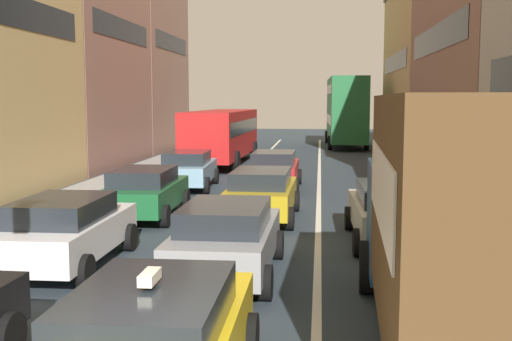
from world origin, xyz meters
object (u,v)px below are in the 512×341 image
object	(u,v)px
sedan_left_lane_third	(145,191)
bus_mid_queue_primary	(222,132)
sedan_right_lane_behind_truck	(391,211)
removalist_box_truck	(470,218)
wagon_left_lane_second	(66,230)
coupe_centre_lane_fourth	(274,169)
bus_far_queue_secondary	(346,108)
hatchback_centre_lane_third	(262,193)
sedan_centre_lane_second	(226,237)
sedan_left_lane_fourth	(188,169)

from	to	relation	value
sedan_left_lane_third	bus_mid_queue_primary	world-z (taller)	bus_mid_queue_primary
sedan_left_lane_third	sedan_right_lane_behind_truck	distance (m)	7.44
bus_mid_queue_primary	removalist_box_truck	bearing A→B (deg)	-162.85
wagon_left_lane_second	bus_mid_queue_primary	bearing A→B (deg)	-0.69
coupe_centre_lane_fourth	bus_far_queue_secondary	xyz separation A→B (m)	(3.67, 22.69, 2.03)
sedan_left_lane_third	bus_far_queue_secondary	world-z (taller)	bus_far_queue_secondary
hatchback_centre_lane_third	bus_far_queue_secondary	xyz separation A→B (m)	(3.56, 29.10, 2.03)
wagon_left_lane_second	sedan_left_lane_third	size ratio (longest dim) A/B	1.00
sedan_centre_lane_second	bus_mid_queue_primary	world-z (taller)	bus_mid_queue_primary
sedan_centre_lane_second	wagon_left_lane_second	world-z (taller)	same
wagon_left_lane_second	hatchback_centre_lane_third	distance (m)	6.70
sedan_left_lane_fourth	bus_mid_queue_primary	xyz separation A→B (m)	(-0.09, 9.44, 0.96)
sedan_left_lane_fourth	sedan_right_lane_behind_truck	xyz separation A→B (m)	(6.94, -8.87, 0.00)
removalist_box_truck	coupe_centre_lane_fourth	world-z (taller)	removalist_box_truck
removalist_box_truck	sedan_centre_lane_second	distance (m)	5.49
removalist_box_truck	sedan_right_lane_behind_truck	world-z (taller)	removalist_box_truck
sedan_right_lane_behind_truck	sedan_centre_lane_second	bearing A→B (deg)	131.63
sedan_centre_lane_second	hatchback_centre_lane_third	bearing A→B (deg)	-0.93
sedan_centre_lane_second	bus_mid_queue_primary	xyz separation A→B (m)	(-3.44, 21.66, 0.96)
sedan_left_lane_fourth	bus_far_queue_secondary	world-z (taller)	bus_far_queue_secondary
coupe_centre_lane_fourth	sedan_left_lane_fourth	world-z (taller)	same
bus_mid_queue_primary	sedan_left_lane_third	bearing A→B (deg)	-178.39
removalist_box_truck	bus_mid_queue_primary	distance (m)	26.47
sedan_centre_lane_second	bus_mid_queue_primary	bearing A→B (deg)	9.48
hatchback_centre_lane_third	sedan_right_lane_behind_truck	bearing A→B (deg)	-127.05
bus_mid_queue_primary	bus_far_queue_secondary	world-z (taller)	bus_far_queue_secondary
wagon_left_lane_second	sedan_left_lane_fourth	distance (m)	11.82
sedan_left_lane_third	bus_far_queue_secondary	xyz separation A→B (m)	(7.06, 29.12, 2.03)
sedan_right_lane_behind_truck	bus_mid_queue_primary	xyz separation A→B (m)	(-7.04, 18.31, 0.96)
sedan_left_lane_third	sedan_centre_lane_second	bearing A→B (deg)	-152.07
sedan_centre_lane_second	coupe_centre_lane_fourth	distance (m)	12.45
hatchback_centre_lane_third	sedan_left_lane_fourth	size ratio (longest dim) A/B	0.99
sedan_right_lane_behind_truck	bus_far_queue_secondary	world-z (taller)	bus_far_queue_secondary
sedan_centre_lane_second	sedan_left_lane_fourth	bearing A→B (deg)	15.78
bus_far_queue_secondary	wagon_left_lane_second	bearing A→B (deg)	167.20
wagon_left_lane_second	sedan_left_lane_third	distance (m)	5.62
sedan_left_lane_third	coupe_centre_lane_fourth	bearing A→B (deg)	-28.94
sedan_centre_lane_second	bus_far_queue_secondary	distance (m)	35.40
removalist_box_truck	sedan_left_lane_third	bearing A→B (deg)	38.37
bus_mid_queue_primary	bus_far_queue_secondary	distance (m)	15.30
removalist_box_truck	hatchback_centre_lane_third	size ratio (longest dim) A/B	1.80
hatchback_centre_lane_third	bus_mid_queue_primary	bearing A→B (deg)	13.84
removalist_box_truck	wagon_left_lane_second	distance (m)	8.48
removalist_box_truck	sedan_right_lane_behind_truck	size ratio (longest dim) A/B	1.79
coupe_centre_lane_fourth	sedan_left_lane_third	bearing A→B (deg)	152.34
wagon_left_lane_second	coupe_centre_lane_fourth	size ratio (longest dim) A/B	1.00
sedan_centre_lane_second	coupe_centre_lane_fourth	bearing A→B (deg)	0.26
sedan_left_lane_fourth	bus_mid_queue_primary	distance (m)	9.49
sedan_centre_lane_second	sedan_left_lane_fourth	xyz separation A→B (m)	(-3.35, 12.22, 0.00)
sedan_centre_lane_second	bus_far_queue_secondary	xyz separation A→B (m)	(3.71, 35.14, 2.03)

